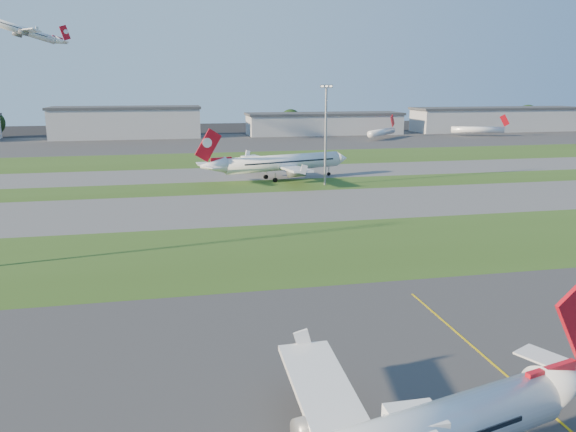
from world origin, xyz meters
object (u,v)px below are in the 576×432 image
object	(u,v)px
mini_jet_near	(382,132)
airliner_taxiing	(282,163)
light_mast_centre	(326,128)
mini_jet_far	(478,130)

from	to	relation	value
mini_jet_near	airliner_taxiing	bearing A→B (deg)	-168.85
airliner_taxiing	light_mast_centre	distance (m)	17.55
airliner_taxiing	mini_jet_near	bearing A→B (deg)	-139.30
mini_jet_far	light_mast_centre	distance (m)	165.75
airliner_taxiing	mini_jet_near	world-z (taller)	airliner_taxiing
airliner_taxiing	mini_jet_near	size ratio (longest dim) A/B	1.92
airliner_taxiing	mini_jet_far	distance (m)	164.49
mini_jet_far	mini_jet_near	bearing A→B (deg)	-159.38
mini_jet_near	light_mast_centre	world-z (taller)	light_mast_centre
mini_jet_near	mini_jet_far	distance (m)	53.16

